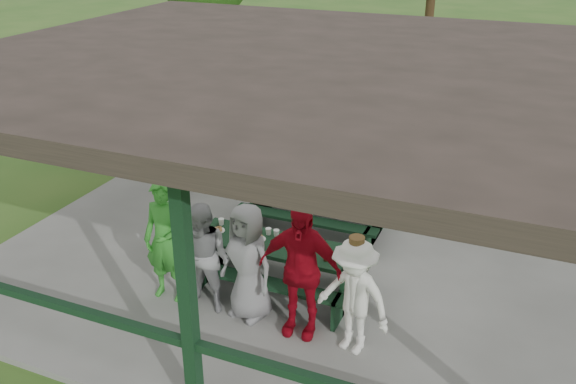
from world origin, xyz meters
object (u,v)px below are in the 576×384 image
at_px(spectator_grey, 435,184).
at_px(pickup_truck, 450,90).
at_px(contestant_red, 300,270).
at_px(spectator_lblue, 332,166).
at_px(contestant_grey_left, 204,259).
at_px(spectator_blue, 272,143).
at_px(contestant_white_fedora, 354,297).
at_px(picnic_table_near, 279,260).
at_px(picnic_table_far, 316,204).
at_px(contestant_green, 166,241).
at_px(contestant_grey_mid, 248,262).
at_px(farm_trailer, 353,83).

xyz_separation_m(spectator_grey, pickup_truck, (-0.83, 6.61, -0.06)).
xyz_separation_m(contestant_red, spectator_lblue, (-0.87, 3.75, -0.11)).
relative_size(contestant_grey_left, spectator_blue, 0.93).
relative_size(contestant_white_fedora, spectator_blue, 0.94).
distance_m(spectator_grey, pickup_truck, 6.66).
distance_m(picnic_table_near, spectator_lblue, 2.95).
bearing_deg(pickup_truck, picnic_table_far, -167.04).
relative_size(picnic_table_near, contestant_grey_left, 1.56).
relative_size(contestant_green, contestant_grey_mid, 1.09).
xyz_separation_m(contestant_green, spectator_lblue, (1.17, 3.74, -0.08)).
relative_size(contestant_red, spectator_grey, 1.19).
distance_m(contestant_green, spectator_lblue, 3.92).
relative_size(picnic_table_near, pickup_truck, 0.42).
xyz_separation_m(picnic_table_far, spectator_lblue, (-0.04, 0.92, 0.37)).
relative_size(contestant_green, contestant_white_fedora, 1.13).
distance_m(spectator_blue, pickup_truck, 6.53).
relative_size(contestant_grey_mid, spectator_lblue, 1.01).
height_order(picnic_table_near, contestant_grey_left, contestant_grey_left).
bearing_deg(contestant_grey_left, picnic_table_far, 80.40).
xyz_separation_m(picnic_table_near, contestant_red, (0.66, -0.83, 0.48)).
relative_size(spectator_blue, farm_trailer, 0.43).
xyz_separation_m(spectator_lblue, pickup_truck, (1.08, 6.62, -0.10)).
bearing_deg(spectator_grey, contestant_red, 66.54).
bearing_deg(pickup_truck, contestant_white_fedora, -156.20).
relative_size(contestant_grey_left, pickup_truck, 0.27).
bearing_deg(spectator_lblue, contestant_green, 63.08).
bearing_deg(farm_trailer, contestant_grey_mid, -79.96).
relative_size(contestant_grey_left, spectator_lblue, 0.96).
xyz_separation_m(spectator_grey, farm_trailer, (-3.64, 6.83, -0.19)).
relative_size(contestant_green, contestant_red, 0.97).
xyz_separation_m(picnic_table_far, contestant_grey_left, (-0.56, -2.89, 0.34)).
height_order(contestant_green, contestant_grey_left, contestant_green).
relative_size(contestant_green, farm_trailer, 0.45).
distance_m(contestant_green, contestant_grey_mid, 1.26).
relative_size(picnic_table_far, spectator_blue, 1.45).
distance_m(contestant_grey_left, farm_trailer, 10.72).
distance_m(spectator_lblue, spectator_grey, 1.91).
bearing_deg(spectator_blue, contestant_white_fedora, 138.94).
bearing_deg(contestant_grey_mid, pickup_truck, 99.24).
height_order(spectator_grey, pickup_truck, spectator_grey).
relative_size(pickup_truck, farm_trailer, 1.48).
height_order(contestant_grey_mid, spectator_lblue, contestant_grey_mid).
relative_size(contestant_green, pickup_truck, 0.30).
bearing_deg(contestant_grey_mid, contestant_red, 10.35).
bearing_deg(picnic_table_far, contestant_grey_mid, -88.98).
bearing_deg(picnic_table_near, contestant_red, -51.39).
distance_m(picnic_table_near, contestant_white_fedora, 1.72).
distance_m(picnic_table_near, farm_trailer, 9.95).
distance_m(picnic_table_far, contestant_white_fedora, 3.34).
bearing_deg(spectator_blue, pickup_truck, -99.37).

